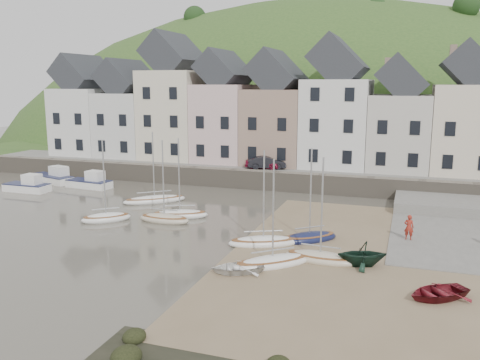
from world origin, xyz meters
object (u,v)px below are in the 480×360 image
at_px(rowboat_red, 438,292).
at_px(car_left, 263,163).
at_px(rowboat_white, 237,267).
at_px(sailboat_0, 155,200).
at_px(person_red, 409,227).
at_px(car_right, 267,163).
at_px(rowboat_green, 362,254).

bearing_deg(rowboat_red, car_left, 174.25).
relative_size(rowboat_white, rowboat_red, 0.92).
relative_size(sailboat_0, rowboat_red, 2.03).
height_order(rowboat_white, person_red, person_red).
bearing_deg(rowboat_white, car_right, 162.81).
distance_m(rowboat_white, person_red, 12.51).
bearing_deg(rowboat_green, sailboat_0, -137.61).
relative_size(sailboat_0, person_red, 3.80).
bearing_deg(car_right, car_left, 72.72).
distance_m(rowboat_red, car_right, 28.78).
bearing_deg(rowboat_red, person_red, 150.17).
height_order(car_left, car_right, car_right).
bearing_deg(rowboat_white, rowboat_red, 60.31).
bearing_deg(rowboat_white, car_left, 163.83).
height_order(rowboat_white, car_left, car_left).
xyz_separation_m(sailboat_0, rowboat_white, (12.22, -13.37, 0.10)).
relative_size(rowboat_green, rowboat_red, 0.87).
relative_size(person_red, car_left, 0.47).
distance_m(rowboat_red, person_red, 9.17).
height_order(sailboat_0, car_left, sailboat_0).
bearing_deg(rowboat_red, sailboat_0, -159.79).
distance_m(sailboat_0, rowboat_red, 26.05).
relative_size(sailboat_0, rowboat_green, 2.33).
bearing_deg(rowboat_green, person_red, 138.41).
xyz_separation_m(sailboat_0, rowboat_green, (18.50, -10.14, 0.52)).
xyz_separation_m(person_red, car_right, (-13.91, 15.25, 1.29)).
xyz_separation_m(person_red, car_left, (-14.36, 15.25, 1.25)).
distance_m(rowboat_white, rowboat_green, 7.07).
xyz_separation_m(rowboat_red, person_red, (-1.42, 9.04, 0.57)).
height_order(rowboat_green, person_red, person_red).
bearing_deg(car_left, rowboat_red, -152.60).
bearing_deg(sailboat_0, rowboat_green, -28.73).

